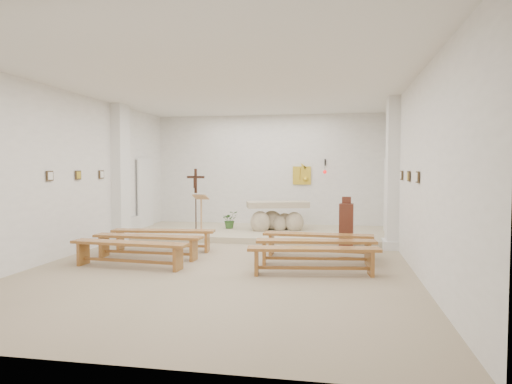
% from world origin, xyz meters
% --- Properties ---
extents(ground, '(7.00, 10.00, 0.00)m').
position_xyz_m(ground, '(0.00, 0.00, 0.00)').
color(ground, tan).
rests_on(ground, ground).
extents(wall_left, '(0.02, 10.00, 3.50)m').
position_xyz_m(wall_left, '(-3.49, 0.00, 1.75)').
color(wall_left, white).
rests_on(wall_left, ground).
extents(wall_right, '(0.02, 10.00, 3.50)m').
position_xyz_m(wall_right, '(3.49, 0.00, 1.75)').
color(wall_right, white).
rests_on(wall_right, ground).
extents(wall_back, '(7.00, 0.02, 3.50)m').
position_xyz_m(wall_back, '(0.00, 4.99, 1.75)').
color(wall_back, white).
rests_on(wall_back, ground).
extents(ceiling, '(7.00, 10.00, 0.02)m').
position_xyz_m(ceiling, '(0.00, 0.00, 3.49)').
color(ceiling, silver).
rests_on(ceiling, wall_back).
extents(sanctuary_platform, '(6.98, 3.00, 0.15)m').
position_xyz_m(sanctuary_platform, '(0.00, 3.50, 0.07)').
color(sanctuary_platform, '#C0B293').
rests_on(sanctuary_platform, ground).
extents(pilaster_left, '(0.26, 0.55, 3.50)m').
position_xyz_m(pilaster_left, '(-3.37, 2.00, 1.75)').
color(pilaster_left, white).
rests_on(pilaster_left, ground).
extents(pilaster_right, '(0.26, 0.55, 3.50)m').
position_xyz_m(pilaster_right, '(3.37, 2.00, 1.75)').
color(pilaster_right, white).
rests_on(pilaster_right, ground).
extents(gold_wall_relief, '(0.55, 0.04, 0.55)m').
position_xyz_m(gold_wall_relief, '(1.05, 4.96, 1.65)').
color(gold_wall_relief, gold).
rests_on(gold_wall_relief, wall_back).
extents(sanctuary_lamp, '(0.11, 0.36, 0.44)m').
position_xyz_m(sanctuary_lamp, '(1.75, 4.71, 1.81)').
color(sanctuary_lamp, black).
rests_on(sanctuary_lamp, wall_back).
extents(station_frame_left_front, '(0.03, 0.20, 0.20)m').
position_xyz_m(station_frame_left_front, '(-3.47, -0.80, 1.72)').
color(station_frame_left_front, '#41311C').
rests_on(station_frame_left_front, wall_left).
extents(station_frame_left_mid, '(0.03, 0.20, 0.20)m').
position_xyz_m(station_frame_left_mid, '(-3.47, 0.20, 1.72)').
color(station_frame_left_mid, '#41311C').
rests_on(station_frame_left_mid, wall_left).
extents(station_frame_left_rear, '(0.03, 0.20, 0.20)m').
position_xyz_m(station_frame_left_rear, '(-3.47, 1.20, 1.72)').
color(station_frame_left_rear, '#41311C').
rests_on(station_frame_left_rear, wall_left).
extents(station_frame_right_front, '(0.03, 0.20, 0.20)m').
position_xyz_m(station_frame_right_front, '(3.47, -0.80, 1.72)').
color(station_frame_right_front, '#41311C').
rests_on(station_frame_right_front, wall_right).
extents(station_frame_right_mid, '(0.03, 0.20, 0.20)m').
position_xyz_m(station_frame_right_mid, '(3.47, 0.20, 1.72)').
color(station_frame_right_mid, '#41311C').
rests_on(station_frame_right_mid, wall_right).
extents(station_frame_right_rear, '(0.03, 0.20, 0.20)m').
position_xyz_m(station_frame_right_rear, '(3.47, 1.20, 1.72)').
color(station_frame_right_rear, '#41311C').
rests_on(station_frame_right_rear, wall_right).
extents(radiator_left, '(0.10, 0.85, 0.52)m').
position_xyz_m(radiator_left, '(-3.43, 2.70, 0.27)').
color(radiator_left, silver).
rests_on(radiator_left, ground).
extents(radiator_right, '(0.10, 0.85, 0.52)m').
position_xyz_m(radiator_right, '(3.43, 2.70, 0.27)').
color(radiator_right, silver).
rests_on(radiator_right, ground).
extents(altar, '(1.81, 1.10, 0.87)m').
position_xyz_m(altar, '(0.47, 3.61, 0.49)').
color(altar, beige).
rests_on(altar, sanctuary_platform).
extents(lectern, '(0.42, 0.37, 1.06)m').
position_xyz_m(lectern, '(-1.44, 2.66, 0.67)').
color(lectern, tan).
rests_on(lectern, sanctuary_platform).
extents(crucifix_stand, '(0.52, 0.22, 1.71)m').
position_xyz_m(crucifix_stand, '(-1.70, 3.02, 1.14)').
color(crucifix_stand, '#311B0F').
rests_on(crucifix_stand, sanctuary_platform).
extents(potted_plant, '(0.57, 0.55, 0.50)m').
position_xyz_m(potted_plant, '(-0.90, 3.71, 0.40)').
color(potted_plant, '#325D25').
rests_on(potted_plant, sanctuary_platform).
extents(donation_pedestal, '(0.34, 0.34, 1.21)m').
position_xyz_m(donation_pedestal, '(2.34, 1.90, 0.53)').
color(donation_pedestal, '#5A2619').
rests_on(donation_pedestal, ground).
extents(bench_left_front, '(2.33, 0.60, 0.49)m').
position_xyz_m(bench_left_front, '(-1.72, 0.73, 0.37)').
color(bench_left_front, olive).
rests_on(bench_left_front, ground).
extents(bench_right_front, '(2.32, 0.47, 0.49)m').
position_xyz_m(bench_right_front, '(1.72, 0.73, 0.37)').
color(bench_right_front, olive).
rests_on(bench_right_front, ground).
extents(bench_left_second, '(2.32, 0.43, 0.49)m').
position_xyz_m(bench_left_second, '(-1.72, -0.13, 0.37)').
color(bench_left_second, olive).
rests_on(bench_left_second, ground).
extents(bench_right_second, '(2.34, 0.65, 0.49)m').
position_xyz_m(bench_right_second, '(1.72, -0.13, 0.37)').
color(bench_right_second, olive).
rests_on(bench_right_second, ground).
extents(bench_left_third, '(2.33, 0.55, 0.49)m').
position_xyz_m(bench_left_third, '(-1.72, -0.98, 0.37)').
color(bench_left_third, olive).
rests_on(bench_left_third, ground).
extents(bench_right_third, '(2.34, 0.68, 0.49)m').
position_xyz_m(bench_right_third, '(1.72, -0.98, 0.37)').
color(bench_right_third, olive).
rests_on(bench_right_third, ground).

